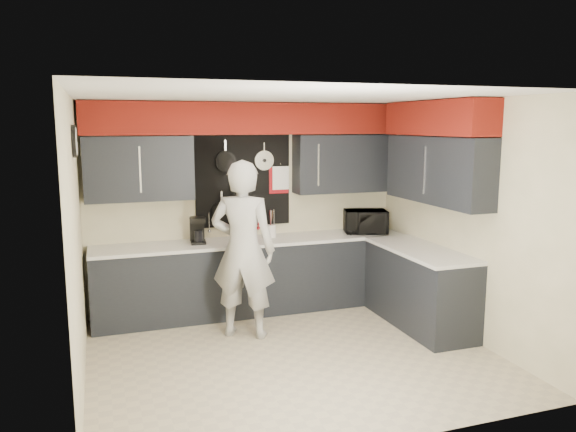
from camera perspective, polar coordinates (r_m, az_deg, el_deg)
name	(u,v)px	position (r m, az deg, el deg)	size (l,w,h in m)	color
ground	(292,355)	(5.92, 0.40, -13.90)	(4.00, 4.00, 0.00)	tan
back_wall_assembly	(250,151)	(6.98, -3.88, 6.63)	(4.00, 0.36, 2.60)	beige
right_wall_assembly	(441,160)	(6.53, 15.24, 5.55)	(0.36, 3.50, 2.60)	beige
left_wall_assembly	(77,240)	(5.25, -20.67, -2.28)	(0.05, 3.50, 2.60)	beige
base_cabinets	(299,279)	(6.93, 1.15, -6.39)	(3.95, 2.20, 0.92)	black
microwave	(365,222)	(7.43, 7.88, -0.56)	(0.54, 0.37, 0.30)	black
knife_block	(249,231)	(6.91, -3.95, -1.51)	(0.11, 0.11, 0.24)	#391D12
utensil_crock	(271,231)	(7.10, -1.70, -1.53)	(0.12, 0.12, 0.16)	white
coffee_maker	(198,230)	(6.81, -9.15, -1.38)	(0.20, 0.23, 0.32)	black
person	(243,250)	(6.16, -4.58, -3.42)	(0.72, 0.47, 1.96)	#ABABA9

